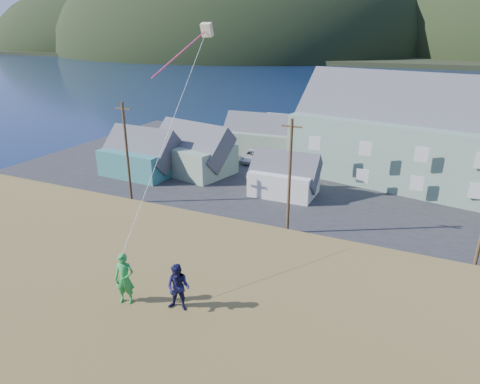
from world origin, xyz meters
The scene contains 14 objects.
ground centered at (0.00, 0.00, 0.00)m, with size 900.00×900.00×0.00m, color #0A1638.
grass_strip centered at (0.00, -2.00, 0.05)m, with size 110.00×8.00×0.10m, color #4C3D19.
waterfront_lot centered at (0.00, 17.00, 0.06)m, with size 72.00×36.00×0.12m, color #28282B.
wharf centered at (-6.00, 40.00, 0.45)m, with size 26.00×14.00×0.90m, color gray.
far_shore centered at (0.00, 330.00, 1.00)m, with size 900.00×320.00×2.00m, color black.
shed_teal centered at (-19.84, 9.10, 2.45)m, with size 8.60×6.27×6.54m.
shed_palegreen_near centered at (-14.98, 12.10, 2.64)m, with size 10.74×8.05×7.00m.
shed_white centered at (-2.84, 9.69, 2.07)m, with size 6.72×4.47×5.32m.
shed_palegreen_far centered at (-11.01, 23.30, 2.46)m, with size 9.84×5.98×6.40m.
utility_poles centered at (-0.99, 1.50, 4.69)m, with size 29.54×0.24×9.56m.
parked_cars centered at (-8.66, 21.75, 0.86)m, with size 24.32×9.60×1.57m.
kite_flyer_green centered at (1.48, -19.36, 8.09)m, with size 0.65×0.43×1.78m, color #268C3B.
kite_flyer_navy centered at (3.28, -18.96, 8.01)m, with size 0.79×0.61×1.62m, color #17173F.
kite_rig centered at (0.53, -12.09, 15.41)m, with size 1.07×4.02×10.16m.
Camera 1 is at (9.90, -28.69, 15.71)m, focal length 32.00 mm.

